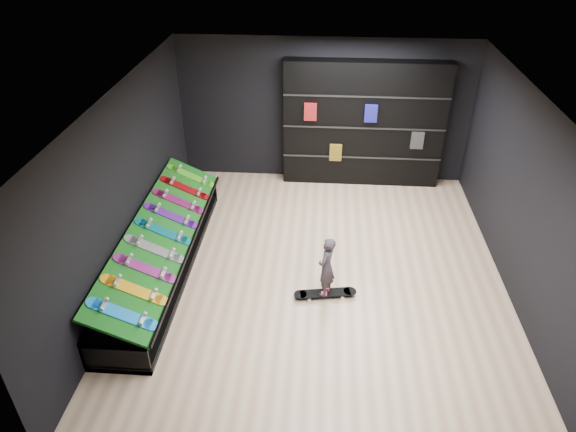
# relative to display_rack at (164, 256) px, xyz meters

# --- Properties ---
(floor) EXTENTS (6.00, 7.00, 0.01)m
(floor) POSITION_rel_display_rack_xyz_m (2.55, 0.00, -0.25)
(floor) COLOR beige
(floor) RESTS_ON ground
(ceiling) EXTENTS (6.00, 7.00, 0.01)m
(ceiling) POSITION_rel_display_rack_xyz_m (2.55, 0.00, 2.75)
(ceiling) COLOR white
(ceiling) RESTS_ON ground
(wall_back) EXTENTS (6.00, 0.02, 3.00)m
(wall_back) POSITION_rel_display_rack_xyz_m (2.55, 3.50, 1.25)
(wall_back) COLOR black
(wall_back) RESTS_ON ground
(wall_front) EXTENTS (6.00, 0.02, 3.00)m
(wall_front) POSITION_rel_display_rack_xyz_m (2.55, -3.50, 1.25)
(wall_front) COLOR black
(wall_front) RESTS_ON ground
(wall_left) EXTENTS (0.02, 7.00, 3.00)m
(wall_left) POSITION_rel_display_rack_xyz_m (-0.45, 0.00, 1.25)
(wall_left) COLOR black
(wall_left) RESTS_ON ground
(wall_right) EXTENTS (0.02, 7.00, 3.00)m
(wall_right) POSITION_rel_display_rack_xyz_m (5.55, 0.00, 1.25)
(wall_right) COLOR black
(wall_right) RESTS_ON ground
(display_rack) EXTENTS (0.90, 4.50, 0.50)m
(display_rack) POSITION_rel_display_rack_xyz_m (0.00, 0.00, 0.00)
(display_rack) COLOR black
(display_rack) RESTS_ON ground
(turf_ramp) EXTENTS (0.92, 4.50, 0.46)m
(turf_ramp) POSITION_rel_display_rack_xyz_m (0.05, 0.00, 0.46)
(turf_ramp) COLOR #0D520F
(turf_ramp) RESTS_ON display_rack
(back_shelving) EXTENTS (3.26, 0.38, 2.61)m
(back_shelving) POSITION_rel_display_rack_xyz_m (3.37, 3.32, 1.05)
(back_shelving) COLOR black
(back_shelving) RESTS_ON ground
(floor_skateboard) EXTENTS (1.00, 0.38, 0.09)m
(floor_skateboard) POSITION_rel_display_rack_xyz_m (2.68, -0.53, -0.21)
(floor_skateboard) COLOR black
(floor_skateboard) RESTS_ON ground
(child) EXTENTS (0.23, 0.27, 0.60)m
(child) POSITION_rel_display_rack_xyz_m (2.68, -0.53, 0.14)
(child) COLOR black
(child) RESTS_ON floor_skateboard
(display_board_0) EXTENTS (0.93, 0.22, 0.50)m
(display_board_0) POSITION_rel_display_rack_xyz_m (0.06, -1.90, 0.49)
(display_board_0) COLOR blue
(display_board_0) RESTS_ON turf_ramp
(display_board_1) EXTENTS (0.93, 0.22, 0.50)m
(display_board_1) POSITION_rel_display_rack_xyz_m (0.06, -1.42, 0.49)
(display_board_1) COLOR orange
(display_board_1) RESTS_ON turf_ramp
(display_board_2) EXTENTS (0.93, 0.22, 0.50)m
(display_board_2) POSITION_rel_display_rack_xyz_m (0.06, -0.95, 0.49)
(display_board_2) COLOR #2626BF
(display_board_2) RESTS_ON turf_ramp
(display_board_3) EXTENTS (0.93, 0.22, 0.50)m
(display_board_3) POSITION_rel_display_rack_xyz_m (0.06, -0.48, 0.49)
(display_board_3) COLOR black
(display_board_3) RESTS_ON turf_ramp
(display_board_4) EXTENTS (0.93, 0.22, 0.50)m
(display_board_4) POSITION_rel_display_rack_xyz_m (0.06, 0.00, 0.49)
(display_board_4) COLOR #0C8C99
(display_board_4) RESTS_ON turf_ramp
(display_board_5) EXTENTS (0.93, 0.22, 0.50)m
(display_board_5) POSITION_rel_display_rack_xyz_m (0.06, 0.48, 0.49)
(display_board_5) COLOR purple
(display_board_5) RESTS_ON turf_ramp
(display_board_6) EXTENTS (0.93, 0.22, 0.50)m
(display_board_6) POSITION_rel_display_rack_xyz_m (0.06, 0.95, 0.49)
(display_board_6) COLOR #E5198C
(display_board_6) RESTS_ON turf_ramp
(display_board_7) EXTENTS (0.93, 0.22, 0.50)m
(display_board_7) POSITION_rel_display_rack_xyz_m (0.06, 1.42, 0.49)
(display_board_7) COLOR red
(display_board_7) RESTS_ON turf_ramp
(display_board_8) EXTENTS (0.93, 0.22, 0.50)m
(display_board_8) POSITION_rel_display_rack_xyz_m (0.06, 1.90, 0.49)
(display_board_8) COLOR green
(display_board_8) RESTS_ON turf_ramp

